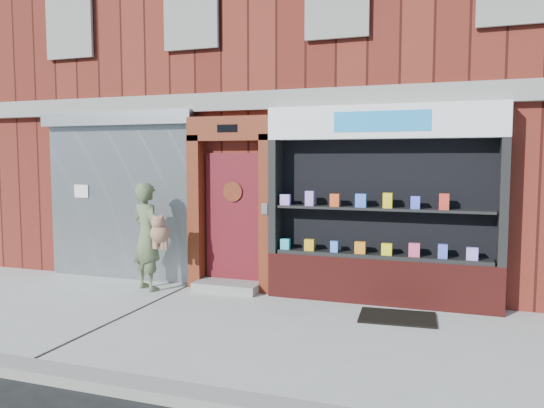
% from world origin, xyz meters
% --- Properties ---
extents(ground, '(80.00, 80.00, 0.00)m').
position_xyz_m(ground, '(0.00, 0.00, 0.00)').
color(ground, '#9E9E99').
rests_on(ground, ground).
extents(curb, '(60.00, 0.30, 0.12)m').
position_xyz_m(curb, '(0.00, -2.15, 0.06)').
color(curb, gray).
rests_on(curb, ground).
extents(building, '(12.00, 8.16, 8.00)m').
position_xyz_m(building, '(-0.00, 5.99, 4.00)').
color(building, '#581A14').
rests_on(building, ground).
extents(shutter_bay, '(3.10, 0.30, 3.04)m').
position_xyz_m(shutter_bay, '(-3.00, 1.93, 1.72)').
color(shutter_bay, gray).
rests_on(shutter_bay, ground).
extents(red_door_bay, '(1.52, 0.58, 2.90)m').
position_xyz_m(red_door_bay, '(-0.75, 1.86, 1.46)').
color(red_door_bay, '#571E0E').
rests_on(red_door_bay, ground).
extents(pharmacy_bay, '(3.50, 0.41, 3.00)m').
position_xyz_m(pharmacy_bay, '(1.75, 1.81, 1.37)').
color(pharmacy_bay, '#5A1815').
rests_on(pharmacy_bay, ground).
extents(woman, '(0.91, 0.69, 1.81)m').
position_xyz_m(woman, '(-2.04, 1.34, 0.92)').
color(woman, '#566441').
rests_on(woman, ground).
extents(doormat, '(1.08, 0.79, 0.03)m').
position_xyz_m(doormat, '(2.09, 1.08, 0.01)').
color(doormat, black).
rests_on(doormat, ground).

